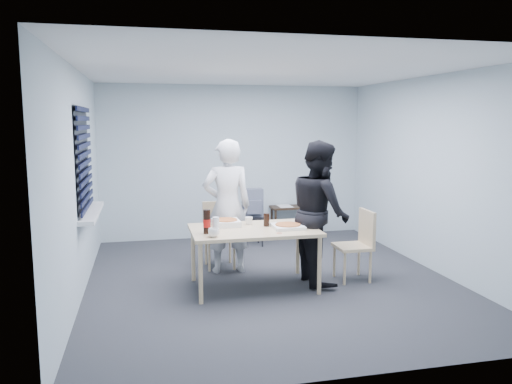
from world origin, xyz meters
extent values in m
plane|color=#2F3034|center=(0.00, 0.00, 0.00)|extent=(5.00, 5.00, 0.00)
plane|color=white|center=(0.00, 0.00, 2.60)|extent=(5.00, 5.00, 0.00)
plane|color=silver|center=(0.00, 2.50, 1.30)|extent=(4.50, 0.00, 4.50)
plane|color=silver|center=(0.00, -2.50, 1.30)|extent=(4.50, 0.00, 4.50)
plane|color=silver|center=(-2.25, 0.00, 1.30)|extent=(0.00, 5.00, 5.00)
plane|color=silver|center=(2.25, 0.00, 1.30)|extent=(0.00, 5.00, 5.00)
plane|color=black|center=(-2.23, 0.40, 1.55)|extent=(0.00, 1.30, 1.30)
cube|color=black|center=(-2.21, 0.40, 1.55)|extent=(0.04, 1.30, 1.25)
cube|color=silver|center=(-2.16, 0.40, 0.89)|extent=(0.18, 1.42, 0.05)
cube|color=#CDB58A|center=(-0.26, -0.23, 0.71)|extent=(1.49, 0.95, 0.04)
cylinder|color=#CDB58A|center=(-0.95, -0.64, 0.34)|extent=(0.05, 0.05, 0.69)
cylinder|color=#CDB58A|center=(-0.95, 0.19, 0.34)|extent=(0.05, 0.05, 0.69)
cylinder|color=#CDB58A|center=(0.43, -0.64, 0.34)|extent=(0.05, 0.05, 0.69)
cylinder|color=#CDB58A|center=(0.43, 0.19, 0.34)|extent=(0.05, 0.05, 0.69)
cube|color=#CDB58A|center=(-0.53, 0.70, 0.43)|extent=(0.42, 0.42, 0.04)
cube|color=#CDB58A|center=(-0.53, 0.89, 0.67)|extent=(0.42, 0.04, 0.44)
cylinder|color=#CDB58A|center=(-0.70, 0.53, 0.21)|extent=(0.03, 0.03, 0.41)
cylinder|color=#CDB58A|center=(-0.70, 0.87, 0.21)|extent=(0.03, 0.03, 0.41)
cylinder|color=#CDB58A|center=(-0.36, 0.53, 0.21)|extent=(0.03, 0.03, 0.41)
cylinder|color=#CDB58A|center=(-0.36, 0.87, 0.21)|extent=(0.03, 0.03, 0.41)
cube|color=#CDB58A|center=(1.01, -0.23, 0.43)|extent=(0.42, 0.42, 0.04)
cube|color=#CDB58A|center=(1.20, -0.23, 0.67)|extent=(0.04, 0.42, 0.44)
cylinder|color=#CDB58A|center=(0.84, -0.40, 0.21)|extent=(0.03, 0.03, 0.41)
cylinder|color=#CDB58A|center=(0.84, -0.06, 0.21)|extent=(0.03, 0.03, 0.41)
cylinder|color=#CDB58A|center=(1.18, -0.40, 0.21)|extent=(0.03, 0.03, 0.41)
cylinder|color=#CDB58A|center=(1.18, -0.06, 0.21)|extent=(0.03, 0.03, 0.41)
imported|color=silver|center=(-0.46, 0.47, 0.89)|extent=(0.65, 0.42, 1.77)
imported|color=black|center=(0.59, -0.17, 0.89)|extent=(0.47, 0.86, 1.77)
cube|color=#38261A|center=(1.01, 2.28, 0.51)|extent=(0.79, 0.35, 0.04)
cylinder|color=#38261A|center=(0.65, 2.14, 0.25)|extent=(0.04, 0.04, 0.49)
cylinder|color=#38261A|center=(0.65, 2.42, 0.25)|extent=(0.04, 0.04, 0.49)
cylinder|color=#38261A|center=(1.36, 2.14, 0.25)|extent=(0.04, 0.04, 0.49)
cylinder|color=#38261A|center=(1.36, 2.42, 0.25)|extent=(0.04, 0.04, 0.49)
cube|color=black|center=(0.17, 1.78, 0.46)|extent=(0.34, 0.34, 0.04)
cylinder|color=black|center=(0.04, 1.65, 0.22)|extent=(0.04, 0.04, 0.44)
cylinder|color=black|center=(0.04, 1.91, 0.22)|extent=(0.04, 0.04, 0.44)
cylinder|color=black|center=(0.30, 1.65, 0.22)|extent=(0.04, 0.04, 0.44)
cylinder|color=black|center=(0.30, 1.91, 0.22)|extent=(0.04, 0.04, 0.44)
cube|color=slate|center=(0.17, 1.78, 0.70)|extent=(0.32, 0.17, 0.45)
cube|color=slate|center=(0.17, 1.67, 0.65)|extent=(0.24, 0.06, 0.21)
cube|color=white|center=(-0.55, 0.01, 0.74)|extent=(0.32, 0.32, 0.03)
cube|color=white|center=(-0.55, 0.01, 0.78)|extent=(0.32, 0.32, 0.03)
cylinder|color=#CC7F38|center=(-0.55, 0.01, 0.80)|extent=(0.27, 0.27, 0.01)
cube|color=white|center=(0.14, -0.30, 0.75)|extent=(0.36, 0.36, 0.04)
cylinder|color=#CC7F38|center=(0.14, -0.30, 0.77)|extent=(0.30, 0.30, 0.01)
imported|color=white|center=(-0.79, -0.56, 0.78)|extent=(0.17, 0.17, 0.10)
imported|color=white|center=(-0.27, 0.02, 0.77)|extent=(0.10, 0.10, 0.09)
cylinder|color=black|center=(-0.08, -0.14, 0.81)|extent=(0.09, 0.09, 0.16)
cylinder|color=black|center=(-0.84, -0.37, 0.86)|extent=(0.08, 0.08, 0.28)
cylinder|color=red|center=(-0.84, -0.37, 0.85)|extent=(0.09, 0.09, 0.09)
cylinder|color=silver|center=(-0.74, -0.37, 0.82)|extent=(0.10, 0.10, 0.19)
torus|color=red|center=(-0.03, -0.55, 0.73)|extent=(0.07, 0.07, 0.00)
cube|color=white|center=(0.86, 2.30, 0.53)|extent=(0.24, 0.32, 0.01)
cube|color=black|center=(1.23, 2.29, 0.56)|extent=(0.17, 0.13, 0.06)
camera|label=1|loc=(-1.52, -5.92, 2.00)|focal=35.00mm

